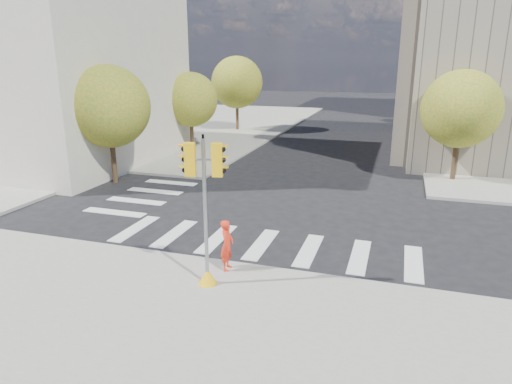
# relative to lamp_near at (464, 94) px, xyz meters

# --- Properties ---
(ground) EXTENTS (160.00, 160.00, 0.00)m
(ground) POSITION_rel_lamp_near_xyz_m (-8.00, -14.00, -4.58)
(ground) COLOR black
(ground) RESTS_ON ground
(sidewalk_far_left) EXTENTS (28.00, 40.00, 0.15)m
(sidewalk_far_left) POSITION_rel_lamp_near_xyz_m (-28.00, 12.00, -4.50)
(sidewalk_far_left) COLOR gray
(sidewalk_far_left) RESTS_ON ground
(classical_building) EXTENTS (19.00, 15.00, 12.70)m
(classical_building) POSITION_rel_lamp_near_xyz_m (-28.00, -6.00, 1.86)
(classical_building) COLOR beige
(classical_building) RESTS_ON ground
(tree_lw_near) EXTENTS (4.40, 4.40, 6.41)m
(tree_lw_near) POSITION_rel_lamp_near_xyz_m (-18.50, -10.00, -0.38)
(tree_lw_near) COLOR #382616
(tree_lw_near) RESTS_ON ground
(tree_lw_mid) EXTENTS (4.00, 4.00, 5.77)m
(tree_lw_mid) POSITION_rel_lamp_near_xyz_m (-18.50, 0.00, -0.82)
(tree_lw_mid) COLOR #382616
(tree_lw_mid) RESTS_ON ground
(tree_lw_far) EXTENTS (4.80, 4.80, 6.95)m
(tree_lw_far) POSITION_rel_lamp_near_xyz_m (-18.50, 10.00, -0.04)
(tree_lw_far) COLOR #382616
(tree_lw_far) RESTS_ON ground
(tree_re_near) EXTENTS (4.20, 4.20, 6.16)m
(tree_re_near) POSITION_rel_lamp_near_xyz_m (-0.50, -4.00, -0.53)
(tree_re_near) COLOR #382616
(tree_re_near) RESTS_ON ground
(tree_re_mid) EXTENTS (4.60, 4.60, 6.66)m
(tree_re_mid) POSITION_rel_lamp_near_xyz_m (-0.50, 8.00, -0.23)
(tree_re_mid) COLOR #382616
(tree_re_mid) RESTS_ON ground
(tree_re_far) EXTENTS (4.00, 4.00, 5.88)m
(tree_re_far) POSITION_rel_lamp_near_xyz_m (-0.50, 20.00, -0.71)
(tree_re_far) COLOR #382616
(tree_re_far) RESTS_ON ground
(lamp_near) EXTENTS (0.35, 0.18, 8.11)m
(lamp_near) POSITION_rel_lamp_near_xyz_m (0.00, 0.00, 0.00)
(lamp_near) COLOR black
(lamp_near) RESTS_ON sidewalk_far_right
(lamp_far) EXTENTS (0.35, 0.18, 8.11)m
(lamp_far) POSITION_rel_lamp_near_xyz_m (0.00, 14.00, 0.00)
(lamp_far) COLOR black
(lamp_far) RESTS_ON sidewalk_far_right
(traffic_signal) EXTENTS (1.08, 0.56, 4.53)m
(traffic_signal) POSITION_rel_lamp_near_xyz_m (-8.65, -19.73, -2.51)
(traffic_signal) COLOR yellow
(traffic_signal) RESTS_ON sidewalk_near
(photographer) EXTENTS (0.45, 0.64, 1.66)m
(photographer) POSITION_rel_lamp_near_xyz_m (-8.45, -18.60, -3.60)
(photographer) COLOR red
(photographer) RESTS_ON sidewalk_near
(planter_wall) EXTENTS (5.73, 2.57, 0.50)m
(planter_wall) POSITION_rel_lamp_near_xyz_m (-22.06, -11.13, -4.18)
(planter_wall) COLOR white
(planter_wall) RESTS_ON sidewalk_left_near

